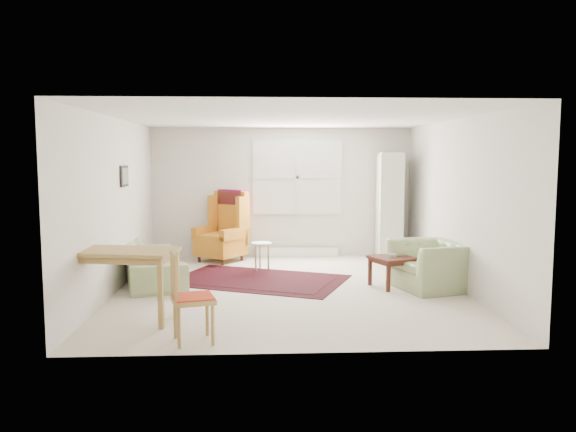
{
  "coord_description": "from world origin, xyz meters",
  "views": [
    {
      "loc": [
        -0.42,
        -8.13,
        1.94
      ],
      "look_at": [
        0.0,
        0.3,
        1.05
      ],
      "focal_mm": 35.0,
      "sensor_mm": 36.0,
      "label": 1
    }
  ],
  "objects_px": {
    "armchair": "(431,261)",
    "coffee_table": "(392,272)",
    "cabinet": "(390,206)",
    "desk": "(119,285)",
    "stool": "(261,256)",
    "sofa": "(153,255)",
    "wingback_chair": "(220,226)",
    "desk_chair": "(193,297)"
  },
  "relations": [
    {
      "from": "armchair",
      "to": "stool",
      "type": "bearing_deg",
      "value": -136.7
    },
    {
      "from": "sofa",
      "to": "desk",
      "type": "distance_m",
      "value": 2.11
    },
    {
      "from": "sofa",
      "to": "stool",
      "type": "relative_size",
      "value": 4.3
    },
    {
      "from": "wingback_chair",
      "to": "coffee_table",
      "type": "bearing_deg",
      "value": -3.77
    },
    {
      "from": "wingback_chair",
      "to": "sofa",
      "type": "bearing_deg",
      "value": -84.09
    },
    {
      "from": "armchair",
      "to": "stool",
      "type": "relative_size",
      "value": 2.22
    },
    {
      "from": "sofa",
      "to": "cabinet",
      "type": "distance_m",
      "value": 4.49
    },
    {
      "from": "wingback_chair",
      "to": "desk_chair",
      "type": "height_order",
      "value": "wingback_chair"
    },
    {
      "from": "desk_chair",
      "to": "desk",
      "type": "bearing_deg",
      "value": 33.61
    },
    {
      "from": "coffee_table",
      "to": "desk",
      "type": "xyz_separation_m",
      "value": [
        -3.65,
        -1.52,
        0.19
      ]
    },
    {
      "from": "wingback_chair",
      "to": "desk_chair",
      "type": "bearing_deg",
      "value": -53.84
    },
    {
      "from": "cabinet",
      "to": "desk",
      "type": "distance_m",
      "value": 5.64
    },
    {
      "from": "wingback_chair",
      "to": "coffee_table",
      "type": "distance_m",
      "value": 3.54
    },
    {
      "from": "wingback_chair",
      "to": "desk",
      "type": "height_order",
      "value": "wingback_chair"
    },
    {
      "from": "desk_chair",
      "to": "wingback_chair",
      "type": "bearing_deg",
      "value": -14.26
    },
    {
      "from": "cabinet",
      "to": "desk_chair",
      "type": "height_order",
      "value": "cabinet"
    },
    {
      "from": "wingback_chair",
      "to": "stool",
      "type": "distance_m",
      "value": 1.22
    },
    {
      "from": "sofa",
      "to": "cabinet",
      "type": "relative_size",
      "value": 1.03
    },
    {
      "from": "sofa",
      "to": "armchair",
      "type": "height_order",
      "value": "sofa"
    },
    {
      "from": "wingback_chair",
      "to": "desk_chair",
      "type": "relative_size",
      "value": 1.37
    },
    {
      "from": "coffee_table",
      "to": "stool",
      "type": "height_order",
      "value": "stool"
    },
    {
      "from": "stool",
      "to": "cabinet",
      "type": "bearing_deg",
      "value": 20.55
    },
    {
      "from": "wingback_chair",
      "to": "cabinet",
      "type": "xyz_separation_m",
      "value": [
        3.19,
        0.05,
        0.35
      ]
    },
    {
      "from": "sofa",
      "to": "desk_chair",
      "type": "distance_m",
      "value": 3.14
    },
    {
      "from": "armchair",
      "to": "coffee_table",
      "type": "distance_m",
      "value": 0.6
    },
    {
      "from": "coffee_table",
      "to": "stool",
      "type": "bearing_deg",
      "value": 144.89
    },
    {
      "from": "armchair",
      "to": "coffee_table",
      "type": "relative_size",
      "value": 1.89
    },
    {
      "from": "sofa",
      "to": "wingback_chair",
      "type": "bearing_deg",
      "value": -45.44
    },
    {
      "from": "armchair",
      "to": "wingback_chair",
      "type": "bearing_deg",
      "value": -141.63
    },
    {
      "from": "armchair",
      "to": "cabinet",
      "type": "bearing_deg",
      "value": 166.01
    },
    {
      "from": "wingback_chair",
      "to": "coffee_table",
      "type": "height_order",
      "value": "wingback_chair"
    },
    {
      "from": "armchair",
      "to": "wingback_chair",
      "type": "height_order",
      "value": "wingback_chair"
    },
    {
      "from": "cabinet",
      "to": "desk",
      "type": "bearing_deg",
      "value": -132.95
    },
    {
      "from": "wingback_chair",
      "to": "stool",
      "type": "relative_size",
      "value": 2.75
    },
    {
      "from": "desk",
      "to": "desk_chair",
      "type": "distance_m",
      "value": 1.31
    },
    {
      "from": "sofa",
      "to": "armchair",
      "type": "xyz_separation_m",
      "value": [
        4.2,
        -0.72,
        -0.0
      ]
    },
    {
      "from": "stool",
      "to": "cabinet",
      "type": "relative_size",
      "value": 0.24
    },
    {
      "from": "wingback_chair",
      "to": "coffee_table",
      "type": "relative_size",
      "value": 2.35
    },
    {
      "from": "stool",
      "to": "desk_chair",
      "type": "relative_size",
      "value": 0.5
    },
    {
      "from": "armchair",
      "to": "sofa",
      "type": "bearing_deg",
      "value": -115.56
    },
    {
      "from": "desk_chair",
      "to": "armchair",
      "type": "bearing_deg",
      "value": -69.73
    },
    {
      "from": "coffee_table",
      "to": "desk",
      "type": "relative_size",
      "value": 0.42
    }
  ]
}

